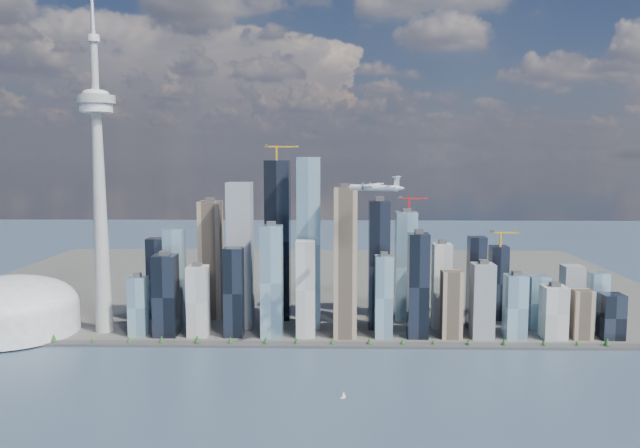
{
  "coord_description": "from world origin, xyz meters",
  "views": [
    {
      "loc": [
        53.28,
        -618.29,
        272.52
      ],
      "look_at": [
        33.35,
        260.0,
        175.65
      ],
      "focal_mm": 35.0,
      "sensor_mm": 36.0,
      "label": 1
    }
  ],
  "objects_px": {
    "needle_tower": "(99,180)",
    "airplane": "(375,187)",
    "dome_stadium": "(10,309)",
    "sailboat_west": "(343,396)"
  },
  "relations": [
    {
      "from": "needle_tower",
      "to": "airplane",
      "type": "bearing_deg",
      "value": -18.16
    },
    {
      "from": "dome_stadium",
      "to": "sailboat_west",
      "type": "height_order",
      "value": "dome_stadium"
    },
    {
      "from": "airplane",
      "to": "sailboat_west",
      "type": "xyz_separation_m",
      "value": [
        -40.77,
        -117.6,
        -229.76
      ]
    },
    {
      "from": "dome_stadium",
      "to": "airplane",
      "type": "height_order",
      "value": "airplane"
    },
    {
      "from": "needle_tower",
      "to": "sailboat_west",
      "type": "height_order",
      "value": "needle_tower"
    },
    {
      "from": "sailboat_west",
      "to": "dome_stadium",
      "type": "bearing_deg",
      "value": 132.68
    },
    {
      "from": "needle_tower",
      "to": "dome_stadium",
      "type": "relative_size",
      "value": 2.75
    },
    {
      "from": "sailboat_west",
      "to": "needle_tower",
      "type": "bearing_deg",
      "value": 123.66
    },
    {
      "from": "airplane",
      "to": "needle_tower",
      "type": "bearing_deg",
      "value": -175.54
    },
    {
      "from": "dome_stadium",
      "to": "sailboat_west",
      "type": "relative_size",
      "value": 23.57
    }
  ]
}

